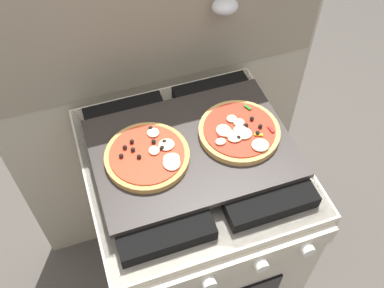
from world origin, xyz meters
name	(u,v)px	position (x,y,z in m)	size (l,w,h in m)	color
ground_plane	(192,277)	(0.00, 0.00, 0.00)	(4.00, 4.00, 0.00)	#4C4742
kitchen_backsplash	(161,97)	(0.00, 0.33, 0.79)	(1.10, 0.09, 1.55)	#B2A893
stove	(192,228)	(0.00, 0.00, 0.45)	(0.60, 0.64, 0.90)	beige
baking_tray	(192,148)	(0.00, 0.00, 0.91)	(0.54, 0.38, 0.02)	#2D2826
pizza_left	(148,155)	(-0.12, 0.00, 0.93)	(0.23, 0.23, 0.03)	tan
pizza_right	(240,133)	(0.14, -0.01, 0.93)	(0.23, 0.23, 0.03)	tan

